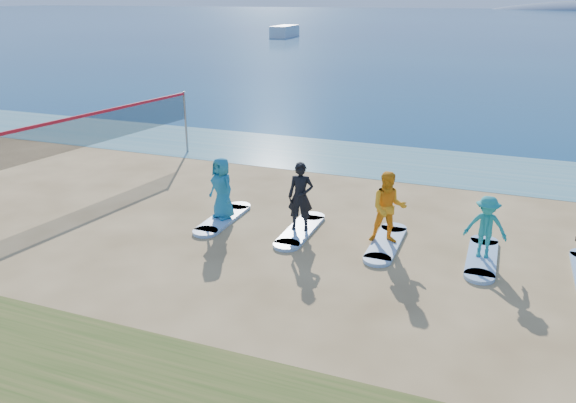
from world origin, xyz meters
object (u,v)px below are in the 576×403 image
(student_1, at_px, (301,197))
(student_3, at_px, (486,227))
(surfboard_1, at_px, (300,230))
(surfboard_2, at_px, (386,243))
(boat_offshore_a, at_px, (285,37))
(student_0, at_px, (222,188))
(surfboard_0, at_px, (223,219))
(volleyball_net, at_px, (100,128))
(student_2, at_px, (388,208))
(surfboard_3, at_px, (482,258))

(student_1, height_order, student_3, student_1)
(surfboard_1, relative_size, surfboard_2, 1.00)
(student_3, bearing_deg, student_1, -179.07)
(boat_offshore_a, relative_size, student_1, 4.18)
(student_0, height_order, surfboard_1, student_0)
(surfboard_0, xyz_separation_m, surfboard_1, (2.38, 0.00, 0.00))
(volleyball_net, distance_m, student_1, 8.15)
(surfboard_0, bearing_deg, volleyball_net, 162.33)
(student_0, distance_m, surfboard_1, 2.56)
(student_1, bearing_deg, surfboard_0, 169.62)
(volleyball_net, relative_size, student_2, 4.76)
(volleyball_net, bearing_deg, student_1, -12.55)
(student_1, height_order, surfboard_3, student_1)
(boat_offshore_a, distance_m, surfboard_3, 80.05)
(surfboard_1, height_order, student_3, student_3)
(surfboard_2, bearing_deg, surfboard_1, 180.00)
(boat_offshore_a, height_order, student_3, student_3)
(surfboard_0, bearing_deg, student_2, 0.00)
(student_3, bearing_deg, boat_offshore_a, 115.93)
(volleyball_net, distance_m, surfboard_2, 10.61)
(volleyball_net, height_order, student_3, volleyball_net)
(boat_offshore_a, relative_size, student_3, 5.05)
(volleyball_net, relative_size, boat_offshore_a, 1.14)
(student_0, height_order, student_1, student_1)
(surfboard_0, distance_m, student_3, 7.19)
(student_0, height_order, student_3, student_0)
(volleyball_net, distance_m, student_0, 5.88)
(surfboard_0, bearing_deg, student_0, 0.00)
(student_2, bearing_deg, boat_offshore_a, 97.81)
(boat_offshore_a, bearing_deg, student_1, -72.66)
(volleyball_net, height_order, surfboard_1, volleyball_net)
(volleyball_net, relative_size, student_3, 5.77)
(surfboard_2, bearing_deg, boat_offshore_a, 113.43)
(student_1, bearing_deg, volleyball_net, 157.06)
(volleyball_net, distance_m, surfboard_0, 6.09)
(surfboard_0, distance_m, student_2, 4.86)
(student_2, bearing_deg, surfboard_0, 164.38)
(boat_offshore_a, distance_m, surfboard_2, 79.07)
(surfboard_1, bearing_deg, student_2, 0.00)
(student_2, height_order, surfboard_3, student_2)
(volleyball_net, relative_size, student_1, 4.78)
(volleyball_net, xyz_separation_m, surfboard_2, (10.29, -1.76, -1.86))
(surfboard_0, height_order, student_3, student_3)
(surfboard_1, distance_m, student_2, 2.58)
(student_2, bearing_deg, student_0, 164.38)
(volleyball_net, relative_size, surfboard_3, 4.09)
(surfboard_2, relative_size, surfboard_3, 1.00)
(volleyball_net, bearing_deg, student_2, -9.71)
(boat_offshore_a, relative_size, student_2, 4.16)
(surfboard_2, distance_m, surfboard_3, 2.38)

